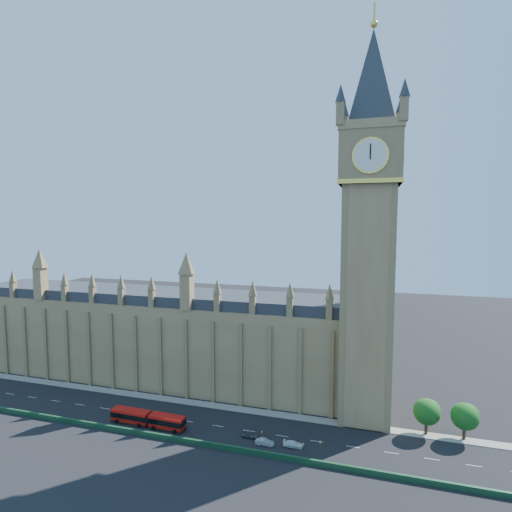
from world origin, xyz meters
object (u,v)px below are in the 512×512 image
(red_bus, at_px, (148,419))
(car_grey, at_px, (250,435))
(car_white, at_px, (293,444))
(car_silver, at_px, (265,442))

(red_bus, distance_m, car_grey, 25.53)
(red_bus, height_order, car_white, red_bus)
(car_grey, relative_size, car_white, 0.87)
(car_white, bearing_deg, car_grey, 79.98)
(car_silver, height_order, car_white, car_silver)
(red_bus, xyz_separation_m, car_white, (35.62, 0.86, -1.09))
(red_bus, xyz_separation_m, car_silver, (29.39, -0.14, -1.05))
(car_grey, distance_m, car_white, 10.23)
(car_silver, bearing_deg, car_grey, 64.92)
(car_grey, height_order, car_silver, car_silver)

